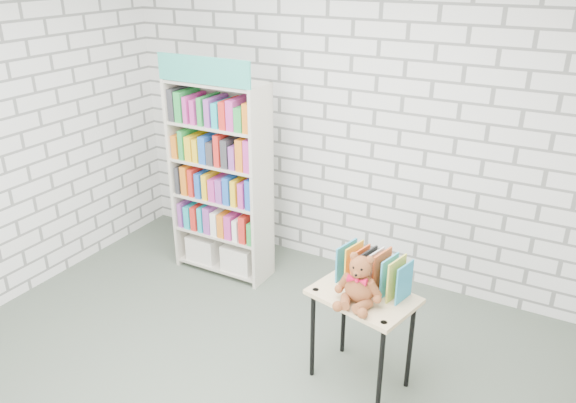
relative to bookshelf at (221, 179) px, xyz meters
The scene contains 6 objects.
ground 1.88m from the bookshelf, 55.50° to the right, with size 4.50×4.50×0.00m, color #4A5548.
room_shell 1.86m from the bookshelf, 55.50° to the right, with size 4.52×4.02×2.81m.
bookshelf is the anchor object (origin of this frame).
display_table 1.91m from the bookshelf, 25.74° to the right, with size 0.75×0.60×0.71m.
table_books 1.87m from the bookshelf, 22.54° to the right, with size 0.49×0.30×0.27m.
teddy_bear 1.94m from the bookshelf, 28.50° to the right, with size 0.31×0.29×0.34m.
Camera 1 is at (1.84, -2.42, 2.74)m, focal length 35.00 mm.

